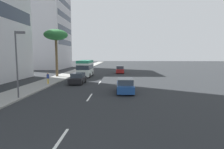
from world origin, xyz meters
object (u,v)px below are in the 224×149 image
at_px(minibus_lead, 85,68).
at_px(car_second, 78,79).
at_px(pedestrian_near_lamp, 48,78).
at_px(car_fourth, 125,86).
at_px(palm_tree, 56,36).
at_px(car_third, 120,70).
at_px(street_lamp, 18,56).

bearing_deg(minibus_lead, car_second, 2.88).
bearing_deg(minibus_lead, pedestrian_near_lamp, -18.33).
xyz_separation_m(minibus_lead, car_fourth, (-15.17, -7.18, -0.98)).
bearing_deg(pedestrian_near_lamp, palm_tree, 75.57).
bearing_deg(car_fourth, minibus_lead, 25.34).
height_order(minibus_lead, pedestrian_near_lamp, minibus_lead).
xyz_separation_m(car_second, pedestrian_near_lamp, (-1.43, 3.89, 0.26)).
height_order(car_third, palm_tree, palm_tree).
height_order(car_third, street_lamp, street_lamp).
distance_m(pedestrian_near_lamp, street_lamp, 8.98).
bearing_deg(palm_tree, street_lamp, -172.37).
bearing_deg(car_second, minibus_lead, -177.12).
height_order(minibus_lead, car_third, minibus_lead).
relative_size(car_third, car_fourth, 0.92).
bearing_deg(pedestrian_near_lamp, car_fourth, -49.85).
bearing_deg(pedestrian_near_lamp, minibus_lead, 46.05).
distance_m(minibus_lead, street_lamp, 19.19).
distance_m(minibus_lead, car_fourth, 16.81).
bearing_deg(street_lamp, minibus_lead, -8.77).
xyz_separation_m(car_third, car_fourth, (-22.15, -0.37, -0.06)).
xyz_separation_m(minibus_lead, car_second, (-8.96, -0.45, -1.00)).
bearing_deg(car_second, pedestrian_near_lamp, -69.81).
bearing_deg(car_third, street_lamp, 159.36).
height_order(minibus_lead, car_fourth, minibus_lead).
bearing_deg(car_third, minibus_lead, 135.69).
bearing_deg(pedestrian_near_lamp, street_lamp, -111.99).
height_order(car_fourth, palm_tree, palm_tree).
bearing_deg(car_second, palm_tree, -143.92).
height_order(car_second, car_third, car_third).
xyz_separation_m(car_second, street_lamp, (-9.87, 3.36, 3.30)).
distance_m(car_second, palm_tree, 12.02).
xyz_separation_m(palm_tree, street_lamp, (-17.73, -2.38, -3.75)).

